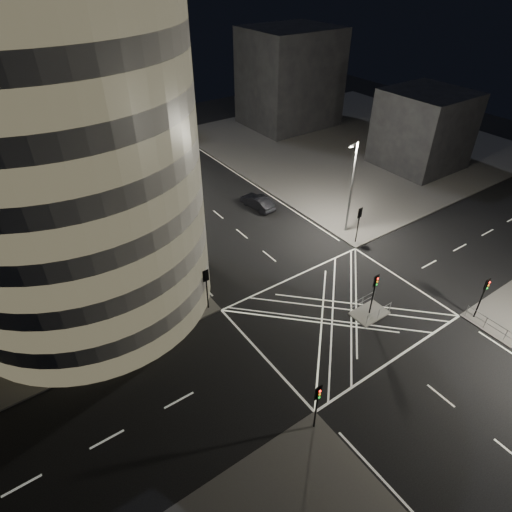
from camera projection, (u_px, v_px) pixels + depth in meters
ground at (339, 313)px, 36.10m from camera, size 120.00×120.00×0.00m
sidewalk_far_right at (354, 142)px, 67.41m from camera, size 42.00×42.00×0.15m
central_island at (369, 313)px, 35.99m from camera, size 3.00×2.00×0.15m
building_right_far at (290, 78)px, 70.22m from camera, size 14.00×12.00×15.00m
building_right_near at (423, 129)px, 57.59m from camera, size 10.00×10.00×10.00m
building_far_end at (70, 72)px, 67.51m from camera, size 18.00×8.00×18.00m
tree_a at (173, 262)px, 34.65m from camera, size 5.05×5.05×7.15m
tree_b at (143, 223)px, 38.23m from camera, size 4.68×4.68×7.64m
tree_c at (120, 203)px, 42.63m from camera, size 4.79×4.79×7.00m
tree_d at (99, 173)px, 46.05m from camera, size 5.58×5.58×8.41m
tree_e at (84, 164)px, 50.72m from camera, size 3.95×3.95×6.32m
traffic_signal_fl at (206, 282)px, 34.84m from camera, size 0.55×0.22×4.00m
traffic_signal_nl at (317, 400)px, 25.80m from camera, size 0.55×0.22×4.00m
traffic_signal_fr at (359, 219)px, 42.98m from camera, size 0.55×0.22×4.00m
traffic_signal_nr at (484, 291)px, 33.94m from camera, size 0.55×0.22×4.00m
traffic_signal_island at (375, 287)px, 34.32m from camera, size 0.55×0.22×4.00m
street_lamp_left_near at (168, 229)px, 36.46m from camera, size 1.25×0.25×10.00m
street_lamp_left_far at (99, 160)px, 48.42m from camera, size 1.25×0.25×10.00m
street_lamp_right_far at (351, 185)px, 43.20m from camera, size 1.25×0.25×10.00m
railing_island_south at (379, 314)px, 35.02m from camera, size 2.80×0.06×1.10m
railing_island_north at (362, 302)px, 36.22m from camera, size 2.80×0.06×1.10m
sedan at (258, 202)px, 50.20m from camera, size 2.13×4.89×1.56m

